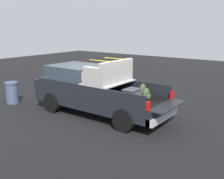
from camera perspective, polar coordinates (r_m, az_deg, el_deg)
name	(u,v)px	position (r m, az deg, el deg)	size (l,w,h in m)	color
ground_plane	(100,114)	(10.67, -2.60, -5.30)	(40.00, 40.00, 0.00)	black
pickup_truck	(93,90)	(10.62, -4.17, 0.00)	(6.05, 2.06, 2.23)	black
trash_can	(12,93)	(12.84, -20.63, -0.62)	(0.60, 0.60, 0.98)	#3F4C66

